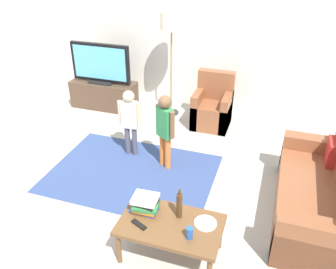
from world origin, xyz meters
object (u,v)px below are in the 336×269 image
object	(u,v)px
tv	(100,64)
tv_remote	(139,224)
plate	(205,223)
armchair	(213,108)
couch	(322,197)
coffee_table	(171,227)
child_center	(165,126)
floor_lamp	(171,27)
bottle	(179,205)
child_near_tv	(130,117)
tv_stand	(104,95)
soda_can	(189,233)
book_stack	(145,204)

from	to	relation	value
tv	tv_remote	bearing A→B (deg)	-56.92
plate	armchair	bearing A→B (deg)	100.70
couch	coffee_table	world-z (taller)	couch
couch	plate	bearing A→B (deg)	-139.43
child_center	plate	distance (m)	1.64
floor_lamp	bottle	size ratio (longest dim) A/B	5.33
child_near_tv	tv_remote	world-z (taller)	child_near_tv
tv_stand	armchair	distance (m)	2.06
coffee_table	soda_can	world-z (taller)	soda_can
child_center	bottle	size ratio (longest dim) A/B	3.21
child_near_tv	book_stack	size ratio (longest dim) A/B	3.44
coffee_table	soda_can	size ratio (longest dim) A/B	8.33
child_center	bottle	world-z (taller)	child_center
armchair	bottle	distance (m)	2.81
floor_lamp	coffee_table	size ratio (longest dim) A/B	1.78
armchair	coffee_table	bearing A→B (deg)	-85.86
child_center	soda_can	size ratio (longest dim) A/B	8.94
armchair	tv_remote	size ratio (longest dim) A/B	5.29
tv_stand	plate	xyz separation A→B (m)	(2.58, -2.85, 0.18)
tv	tv_remote	size ratio (longest dim) A/B	6.47
tv_stand	floor_lamp	size ratio (longest dim) A/B	0.67
couch	tv_remote	distance (m)	2.09
child_center	coffee_table	distance (m)	1.60
child_near_tv	soda_can	size ratio (longest dim) A/B	8.38
armchair	bottle	world-z (taller)	armchair
child_near_tv	child_center	size ratio (longest dim) A/B	0.94
tv_remote	tv	bearing A→B (deg)	147.18
coffee_table	bottle	xyz separation A→B (m)	(0.05, 0.12, 0.19)
coffee_table	tv	bearing A→B (deg)	127.73
book_stack	tv_remote	xyz separation A→B (m)	(0.02, -0.22, -0.07)
child_near_tv	tv_stand	bearing A→B (deg)	130.29
couch	tv_remote	size ratio (longest dim) A/B	10.59
tv_stand	child_near_tv	size ratio (longest dim) A/B	1.19
tv_stand	soda_can	size ratio (longest dim) A/B	10.00
coffee_table	tv_remote	distance (m)	0.31
tv_stand	tv_remote	distance (m)	3.66
bottle	soda_can	world-z (taller)	bottle
child_near_tv	book_stack	bearing A→B (deg)	-61.16
tv	child_near_tv	size ratio (longest dim) A/B	1.09
coffee_table	couch	bearing A→B (deg)	36.33
tv_stand	coffee_table	world-z (taller)	tv_stand
bottle	plate	xyz separation A→B (m)	(0.27, -0.02, -0.13)
tv_remote	plate	distance (m)	0.64
armchair	soda_can	size ratio (longest dim) A/B	7.50
couch	book_stack	size ratio (longest dim) A/B	6.16
book_stack	plate	bearing A→B (deg)	0.27
soda_can	child_near_tv	bearing A→B (deg)	127.98
soda_can	coffee_table	bearing A→B (deg)	151.39
child_center	coffee_table	bearing A→B (deg)	-69.15
child_center	tv_remote	xyz separation A→B (m)	(0.28, -1.59, -0.22)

